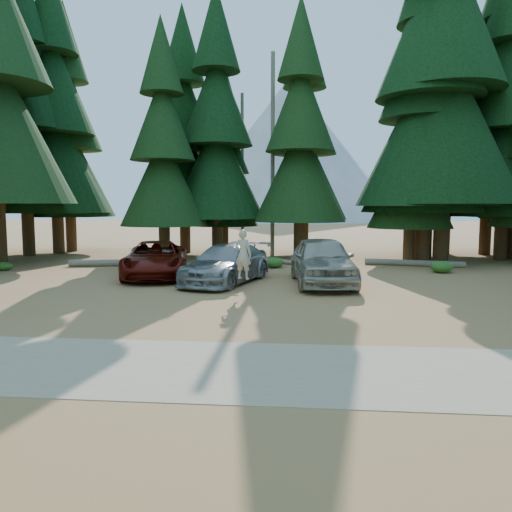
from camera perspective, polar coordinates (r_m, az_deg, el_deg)
The scene contains 20 objects.
ground at distance 16.16m, azimuth -4.03°, elevation -5.20°, with size 160.00×160.00×0.00m, color #9F7B43.
gravel_strip at distance 9.99m, azimuth -10.19°, elevation -12.29°, with size 26.00×3.50×0.01m, color tan.
forest_belt_north at distance 30.91m, azimuth 0.45°, elevation 0.15°, with size 36.00×7.00×22.00m, color black, non-canonical shape.
snag_front at distance 30.33m, azimuth 1.91°, elevation 11.39°, with size 0.24×0.24×12.00m, color slate.
snag_back at distance 31.92m, azimuth -1.57°, elevation 9.32°, with size 0.20×0.20×10.00m, color slate.
mountain_peak at distance 104.45m, azimuth 2.45°, elevation 11.20°, with size 48.00×50.00×28.00m.
red_pickup at distance 21.79m, azimuth -11.40°, elevation -0.37°, with size 2.55×5.53×1.54m, color #5C0F07.
silver_minivan_center at distance 19.83m, azimuth -3.44°, elevation -0.90°, with size 2.13×5.23×1.52m, color #9A9CA1.
silver_minivan_right at distance 19.58m, azimuth 7.58°, elevation -0.51°, with size 2.21×5.48×1.87m, color #B2AC9E.
frisbee_player at distance 16.69m, azimuth -1.48°, elevation 0.22°, with size 0.72×0.60×1.67m.
log_left at distance 26.13m, azimuth -15.55°, elevation -0.75°, with size 0.34×0.34×4.78m, color slate.
log_mid at distance 25.86m, azimuth 3.91°, elevation -0.72°, with size 0.25×0.25×2.98m, color slate.
log_right at distance 26.44m, azimuth 17.61°, elevation -0.77°, with size 0.31×0.31×4.88m, color slate.
shrub_far_left at distance 25.39m, azimuth -13.71°, elevation -0.59°, with size 1.10×1.10×0.61m, color #2C5E1C.
shrub_left at distance 26.61m, azimuth -9.61°, elevation -0.39°, with size 0.81×0.81×0.44m, color #2C5E1C.
shrub_center_left at distance 23.31m, azimuth -11.52°, elevation -0.99°, with size 1.29×1.29×0.71m, color #2C5E1C.
shrub_center_right at distance 23.62m, azimuth -0.03°, elevation -0.94°, with size 1.04×1.04×0.57m, color #2C5E1C.
shrub_right at distance 24.57m, azimuth 2.06°, elevation -0.75°, with size 0.94×0.94×0.52m, color #2C5E1C.
shrub_far_right at distance 24.26m, azimuth 20.45°, elevation -1.18°, with size 0.98×0.98×0.54m, color #2C5E1C.
shrub_edge_west at distance 26.34m, azimuth -26.84°, elevation -1.05°, with size 0.75×0.75×0.41m, color #2C5E1C.
Camera 1 is at (2.57, -15.64, 3.12)m, focal length 35.00 mm.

